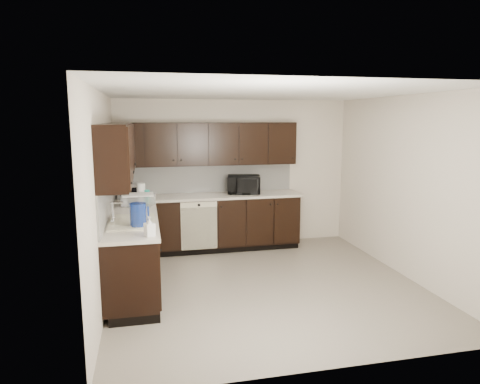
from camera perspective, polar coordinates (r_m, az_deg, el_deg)
The scene contains 20 objects.
floor at distance 5.82m, azimuth 3.39°, elevation -12.24°, with size 4.00×4.00×0.00m, color gray.
ceiling at distance 5.41m, azimuth 3.66°, elevation 13.13°, with size 4.00×4.00×0.00m, color white.
wall_back at distance 7.40m, azimuth -0.75°, elevation 2.52°, with size 4.00×0.02×2.50m, color beige.
wall_left at distance 5.30m, azimuth -17.77°, elevation -0.82°, with size 0.02×4.00×2.50m, color beige.
wall_right at distance 6.33m, azimuth 21.22°, elevation 0.64°, with size 0.02×4.00×2.50m, color beige.
wall_front at distance 3.64m, azimuth 12.25°, elevation -5.22°, with size 4.00×0.02×2.50m, color beige.
lower_cabinets at distance 6.56m, azimuth -7.81°, elevation -5.96°, with size 3.00×2.80×0.90m.
countertop at distance 6.44m, azimuth -7.93°, elevation -1.63°, with size 3.03×2.83×0.04m.
backsplash at distance 6.59m, azimuth -9.95°, elevation 0.87°, with size 3.00×2.80×0.48m.
upper_cabinets at distance 6.42m, azimuth -9.02°, elevation 5.97°, with size 3.00×2.80×0.70m.
dishwasher at distance 6.84m, azimuth -5.48°, elevation -4.11°, with size 0.58×0.04×0.78m.
sink at distance 5.34m, azimuth -14.16°, elevation -4.62°, with size 0.54×0.82×0.42m.
microwave at distance 7.16m, azimuth 0.50°, elevation 0.99°, with size 0.54×0.37×0.30m, color black.
soap_bottle_a at distance 4.66m, azimuth -11.97°, elevation -4.53°, with size 0.10×0.10×0.21m, color gray.
soap_bottle_b at distance 6.34m, azimuth -15.19°, elevation -0.72°, with size 0.10×0.10×0.25m, color gray.
toaster_oven at distance 6.98m, azimuth -14.43°, elevation 0.15°, with size 0.36×0.27×0.23m, color silver.
storage_bin at distance 6.34m, azimuth -13.40°, elevation -1.06°, with size 0.41×0.30×0.16m, color silver.
blue_pitcher at distance 5.06m, azimuth -13.43°, elevation -3.05°, with size 0.19×0.19×0.28m, color navy.
teal_tumbler at distance 6.60m, azimuth -12.28°, elevation -0.51°, with size 0.08×0.08×0.18m, color #0E9A86.
paper_towel_roll at distance 6.63m, azimuth -13.05°, elevation -0.06°, with size 0.13×0.13×0.28m, color white.
Camera 1 is at (-1.50, -5.19, 2.17)m, focal length 32.00 mm.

